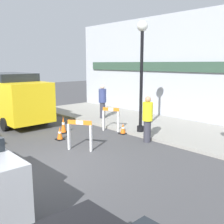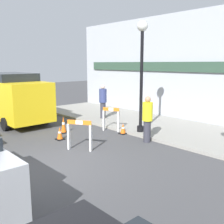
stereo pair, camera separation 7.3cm
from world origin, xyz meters
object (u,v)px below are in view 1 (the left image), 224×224
at_px(person_worker, 148,118).
at_px(person_pedestrian, 102,101).
at_px(streetlamp_post, 142,61).
at_px(work_van, 10,95).

distance_m(person_worker, person_pedestrian, 4.33).
distance_m(streetlamp_post, work_van, 7.11).
bearing_deg(person_worker, person_pedestrian, -46.40).
relative_size(person_pedestrian, work_van, 0.32).
bearing_deg(person_pedestrian, work_van, 47.58).
bearing_deg(streetlamp_post, person_worker, -36.21).
relative_size(person_worker, work_van, 0.32).
distance_m(streetlamp_post, person_pedestrian, 3.82).
bearing_deg(streetlamp_post, person_pedestrian, 168.81).
relative_size(streetlamp_post, work_van, 0.81).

